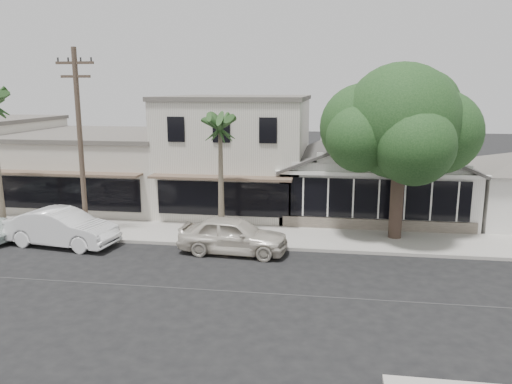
% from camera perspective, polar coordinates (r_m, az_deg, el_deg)
% --- Properties ---
extents(ground, '(140.00, 140.00, 0.00)m').
position_cam_1_polar(ground, '(18.17, -0.20, -11.45)').
color(ground, black).
rests_on(ground, ground).
extents(sidewalk_north, '(90.00, 3.50, 0.15)m').
position_cam_1_polar(sidewalk_north, '(26.50, -15.29, -4.20)').
color(sidewalk_north, '#9E9991').
rests_on(sidewalk_north, ground).
extents(corner_shop, '(10.40, 8.60, 5.10)m').
position_cam_1_polar(corner_shop, '(29.44, 13.24, 2.54)').
color(corner_shop, silver).
rests_on(corner_shop, ground).
extents(row_building_near, '(8.00, 10.00, 6.50)m').
position_cam_1_polar(row_building_near, '(30.77, -1.91, 4.42)').
color(row_building_near, silver).
rests_on(row_building_near, ground).
extents(row_building_midnear, '(10.00, 10.00, 4.20)m').
position_cam_1_polar(row_building_midnear, '(33.73, -17.12, 2.57)').
color(row_building_midnear, beige).
rests_on(row_building_midnear, ground).
extents(utility_pole, '(1.80, 0.24, 9.00)m').
position_cam_1_polar(utility_pole, '(24.70, -19.45, 5.56)').
color(utility_pole, brown).
rests_on(utility_pole, ground).
extents(car_0, '(4.94, 2.24, 1.64)m').
position_cam_1_polar(car_0, '(22.09, -2.62, -4.94)').
color(car_0, beige).
rests_on(car_0, ground).
extents(car_1, '(5.39, 2.51, 1.71)m').
position_cam_1_polar(car_1, '(24.77, -21.28, -3.82)').
color(car_1, white).
rests_on(car_1, ground).
extents(shade_tree, '(7.54, 6.82, 8.37)m').
position_cam_1_polar(shade_tree, '(24.29, 16.01, 7.38)').
color(shade_tree, '#4A392D').
rests_on(shade_tree, ground).
extents(palm_east, '(2.55, 2.55, 6.41)m').
position_cam_1_polar(palm_east, '(23.37, -4.12, 7.51)').
color(palm_east, '#726651').
rests_on(palm_east, ground).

